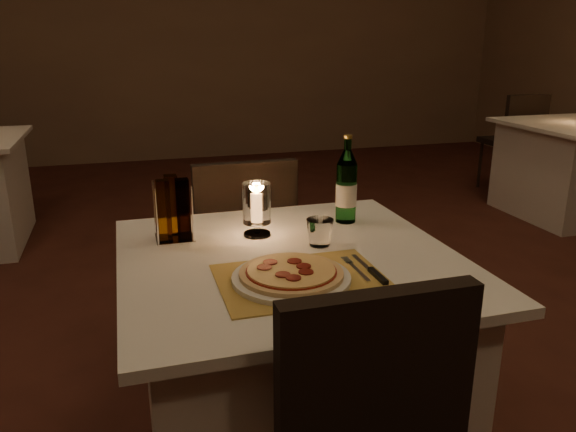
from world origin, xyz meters
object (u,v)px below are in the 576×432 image
object	(u,v)px
plate	(291,278)
tumbler	(320,232)
chair_far	(242,238)
hurricane_candle	(257,205)
pizza	(291,272)
main_table	(290,362)
water_bottle	(346,187)
neighbor_table_right	(574,169)

from	to	relation	value
plate	tumbler	size ratio (longest dim) A/B	3.74
chair_far	hurricane_candle	distance (m)	0.59
pizza	tumbler	size ratio (longest dim) A/B	3.27
plate	chair_far	bearing A→B (deg)	86.80
main_table	plate	world-z (taller)	plate
tumbler	water_bottle	xyz separation A→B (m)	(0.17, 0.20, 0.08)
pizza	water_bottle	world-z (taller)	water_bottle
main_table	water_bottle	bearing A→B (deg)	42.84
pizza	neighbor_table_right	size ratio (longest dim) A/B	0.28
plate	neighbor_table_right	xyz separation A→B (m)	(3.00, 2.20, -0.38)
chair_far	plate	distance (m)	0.92
tumbler	hurricane_candle	bearing A→B (deg)	138.82
hurricane_candle	neighbor_table_right	size ratio (longest dim) A/B	0.18
hurricane_candle	main_table	bearing A→B (deg)	-76.35
plate	pizza	distance (m)	0.02
pizza	tumbler	xyz separation A→B (m)	(0.17, 0.24, 0.02)
chair_far	hurricane_candle	world-z (taller)	hurricane_candle
chair_far	hurricane_candle	size ratio (longest dim) A/B	5.04
pizza	tumbler	bearing A→B (deg)	55.46
plate	hurricane_candle	bearing A→B (deg)	90.11
water_bottle	hurricane_candle	xyz separation A→B (m)	(-0.34, -0.06, -0.02)
water_bottle	neighbor_table_right	size ratio (longest dim) A/B	0.31
water_bottle	hurricane_candle	bearing A→B (deg)	-170.52
main_table	hurricane_candle	bearing A→B (deg)	103.65
plate	tumbler	xyz separation A→B (m)	(0.17, 0.24, 0.03)
hurricane_candle	neighbor_table_right	xyz separation A→B (m)	(3.00, 1.81, -0.47)
plate	pizza	world-z (taller)	pizza
plate	pizza	size ratio (longest dim) A/B	1.14
water_bottle	neighbor_table_right	xyz separation A→B (m)	(2.66, 1.75, -0.49)
chair_far	water_bottle	xyz separation A→B (m)	(0.29, -0.45, 0.32)
water_bottle	tumbler	bearing A→B (deg)	-129.89
chair_far	water_bottle	world-z (taller)	water_bottle
main_table	water_bottle	size ratio (longest dim) A/B	3.23
plate	pizza	bearing A→B (deg)	168.01
hurricane_candle	tumbler	bearing A→B (deg)	-41.18
main_table	pizza	size ratio (longest dim) A/B	3.57
main_table	tumbler	distance (m)	0.43
chair_far	main_table	bearing A→B (deg)	-90.00
main_table	neighbor_table_right	world-z (taller)	same
chair_far	hurricane_candle	bearing A→B (deg)	-95.74
plate	water_bottle	xyz separation A→B (m)	(0.34, 0.45, 0.11)
water_bottle	hurricane_candle	world-z (taller)	water_bottle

